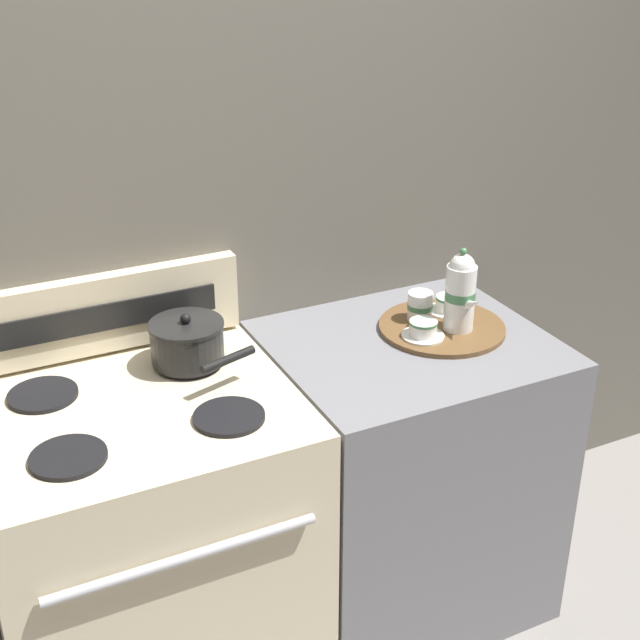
# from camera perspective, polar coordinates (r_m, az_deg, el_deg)

# --- Properties ---
(ground_plane) EXTENTS (6.00, 6.00, 0.00)m
(ground_plane) POSITION_cam_1_polar(r_m,az_deg,el_deg) (2.84, -2.25, -19.08)
(ground_plane) COLOR gray
(wall_back) EXTENTS (6.00, 0.05, 2.20)m
(wall_back) POSITION_cam_1_polar(r_m,az_deg,el_deg) (2.51, -6.00, 4.54)
(wall_back) COLOR #666056
(wall_back) RESTS_ON ground
(stove) EXTENTS (0.78, 0.69, 0.89)m
(stove) POSITION_cam_1_polar(r_m,az_deg,el_deg) (2.46, -10.86, -14.28)
(stove) COLOR beige
(stove) RESTS_ON ground
(control_panel) EXTENTS (0.77, 0.05, 0.21)m
(control_panel) POSITION_cam_1_polar(r_m,az_deg,el_deg) (2.41, -13.99, 0.35)
(control_panel) COLOR beige
(control_panel) RESTS_ON stove
(side_counter) EXTENTS (0.75, 0.66, 0.88)m
(side_counter) POSITION_cam_1_polar(r_m,az_deg,el_deg) (2.70, 5.40, -9.75)
(side_counter) COLOR slate
(side_counter) RESTS_ON ground
(saucepan) EXTENTS (0.23, 0.30, 0.14)m
(saucepan) POSITION_cam_1_polar(r_m,az_deg,el_deg) (2.33, -8.45, -1.40)
(saucepan) COLOR black
(saucepan) RESTS_ON stove
(serving_tray) EXTENTS (0.36, 0.36, 0.01)m
(serving_tray) POSITION_cam_1_polar(r_m,az_deg,el_deg) (2.54, 7.80, -0.47)
(serving_tray) COLOR brown
(serving_tray) RESTS_ON side_counter
(teapot) EXTENTS (0.09, 0.14, 0.24)m
(teapot) POSITION_cam_1_polar(r_m,az_deg,el_deg) (2.48, 8.99, 1.80)
(teapot) COLOR white
(teapot) RESTS_ON serving_tray
(teacup_left) EXTENTS (0.12, 0.12, 0.05)m
(teacup_left) POSITION_cam_1_polar(r_m,az_deg,el_deg) (2.46, 6.62, -0.58)
(teacup_left) COLOR white
(teacup_left) RESTS_ON serving_tray
(teacup_right) EXTENTS (0.12, 0.12, 0.05)m
(teacup_right) POSITION_cam_1_polar(r_m,az_deg,el_deg) (2.61, 8.25, 1.02)
(teacup_right) COLOR white
(teacup_right) RESTS_ON serving_tray
(creamer_jug) EXTENTS (0.07, 0.07, 0.08)m
(creamer_jug) POSITION_cam_1_polar(r_m,az_deg,el_deg) (2.55, 6.42, 0.90)
(creamer_jug) COLOR white
(creamer_jug) RESTS_ON serving_tray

